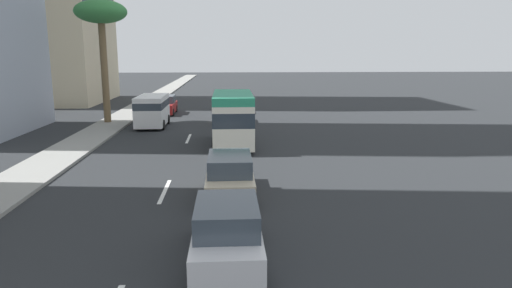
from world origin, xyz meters
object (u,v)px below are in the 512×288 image
car_second (166,105)px  car_third (230,176)px  car_sixth (227,233)px  car_seventh (233,104)px  minibus_fifth (233,117)px  palm_tree (101,16)px  van_fourth (152,109)px  car_lead (232,112)px

car_second → car_third: bearing=13.1°
car_third → car_second: bearing=13.1°
car_sixth → car_seventh: 31.32m
minibus_fifth → car_seventh: (15.79, -0.20, -0.94)m
car_second → palm_tree: 10.18m
car_third → van_fourth: van_fourth is taller
palm_tree → car_sixth: bearing=-159.0°
car_second → car_seventh: car_seventh is taller
car_lead → car_sixth: car_sixth is taller
car_third → car_seventh: 25.67m
car_lead → van_fourth: 6.56m
palm_tree → car_lead: bearing=-86.4°
van_fourth → minibus_fifth: 9.58m
car_second → minibus_fifth: (-14.94, -6.03, 0.94)m
car_second → car_seventh: size_ratio=0.98×
minibus_fifth → palm_tree: 14.95m
car_lead → van_fourth: size_ratio=0.92×
car_lead → car_sixth: (-25.32, 0.44, 0.03)m
car_second → car_sixth: (-30.47, -5.66, 0.00)m
car_third → palm_tree: (19.05, 9.59, 7.47)m
car_lead → car_third: 19.67m
car_third → car_seventh: bearing=-1.0°
van_fourth → palm_tree: size_ratio=0.50×
car_third → palm_tree: 22.59m
car_second → car_third: car_second is taller
car_lead → car_second: car_second is taller
minibus_fifth → car_sixth: (-15.53, 0.36, -0.94)m
car_second → van_fourth: 7.52m
car_third → palm_tree: palm_tree is taller
car_seventh → car_sixth: bearing=179.0°
car_sixth → car_lead: bearing=-1.0°
car_lead → van_fourth: van_fourth is taller
van_fourth → car_sixth: 23.66m
car_lead → palm_tree: size_ratio=0.47×
car_lead → minibus_fifth: 9.85m
car_third → minibus_fifth: minibus_fifth is taller
car_third → car_seventh: (25.66, -0.45, 0.00)m
car_second → car_third: (-24.82, -5.77, -0.00)m
car_lead → car_seventh: bearing=-1.2°
van_fourth → minibus_fifth: (-7.44, -6.02, 0.38)m
car_sixth → car_seventh: (31.32, -0.56, -0.00)m
car_lead → car_sixth: 25.33m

